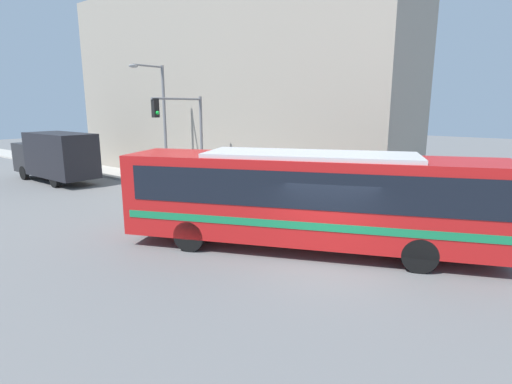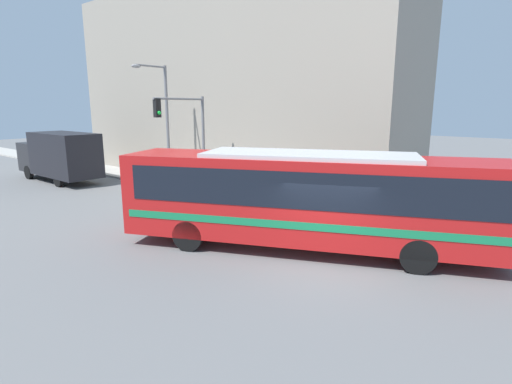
{
  "view_description": "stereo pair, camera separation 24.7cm",
  "coord_description": "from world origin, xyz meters",
  "px_view_note": "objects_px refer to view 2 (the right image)",
  "views": [
    {
      "loc": [
        -10.15,
        -5.27,
        4.73
      ],
      "look_at": [
        1.96,
        4.27,
        1.41
      ],
      "focal_mm": 28.0,
      "sensor_mm": 36.0,
      "label": 1
    },
    {
      "loc": [
        -9.99,
        -5.47,
        4.73
      ],
      "look_at": [
        1.96,
        4.27,
        1.41
      ],
      "focal_mm": 28.0,
      "sensor_mm": 36.0,
      "label": 2
    }
  ],
  "objects_px": {
    "delivery_truck": "(59,155)",
    "street_lamp": "(163,115)",
    "fire_hydrant": "(343,208)",
    "city_bus": "(308,195)",
    "traffic_light_pole": "(187,127)"
  },
  "relations": [
    {
      "from": "city_bus",
      "to": "street_lamp",
      "type": "xyz_separation_m",
      "value": [
        4.09,
        12.57,
        2.33
      ]
    },
    {
      "from": "fire_hydrant",
      "to": "street_lamp",
      "type": "height_order",
      "value": "street_lamp"
    },
    {
      "from": "delivery_truck",
      "to": "city_bus",
      "type": "bearing_deg",
      "value": -92.31
    },
    {
      "from": "city_bus",
      "to": "street_lamp",
      "type": "bearing_deg",
      "value": 47.9
    },
    {
      "from": "traffic_light_pole",
      "to": "delivery_truck",
      "type": "bearing_deg",
      "value": 103.94
    },
    {
      "from": "fire_hydrant",
      "to": "street_lamp",
      "type": "distance_m",
      "value": 12.38
    },
    {
      "from": "delivery_truck",
      "to": "street_lamp",
      "type": "bearing_deg",
      "value": -62.64
    },
    {
      "from": "delivery_truck",
      "to": "traffic_light_pole",
      "type": "bearing_deg",
      "value": -76.06
    },
    {
      "from": "fire_hydrant",
      "to": "street_lamp",
      "type": "relative_size",
      "value": 0.11
    },
    {
      "from": "delivery_truck",
      "to": "traffic_light_pole",
      "type": "relative_size",
      "value": 1.4
    },
    {
      "from": "city_bus",
      "to": "fire_hydrant",
      "type": "bearing_deg",
      "value": -13.57
    },
    {
      "from": "city_bus",
      "to": "fire_hydrant",
      "type": "height_order",
      "value": "city_bus"
    },
    {
      "from": "city_bus",
      "to": "traffic_light_pole",
      "type": "relative_size",
      "value": 2.38
    },
    {
      "from": "fire_hydrant",
      "to": "street_lamp",
      "type": "bearing_deg",
      "value": 90.24
    },
    {
      "from": "city_bus",
      "to": "street_lamp",
      "type": "height_order",
      "value": "street_lamp"
    }
  ]
}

